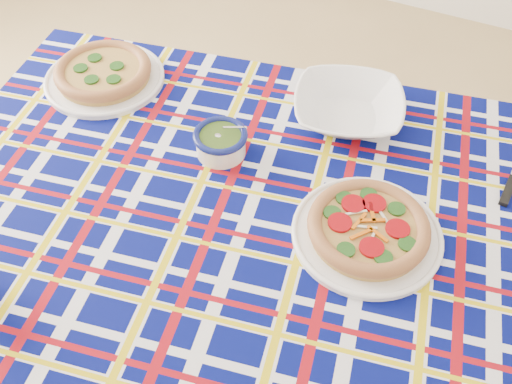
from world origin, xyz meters
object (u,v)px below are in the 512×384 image
at_px(serving_bowl, 348,108).
at_px(dining_table, 278,234).
at_px(main_focaccia_plate, 368,227).
at_px(pesto_bowl, 221,141).

bearing_deg(serving_bowl, dining_table, -94.16).
distance_m(dining_table, main_focaccia_plate, 0.22).
distance_m(main_focaccia_plate, pesto_bowl, 0.39).
xyz_separation_m(main_focaccia_plate, pesto_bowl, (-0.38, 0.08, 0.01)).
bearing_deg(serving_bowl, pesto_bowl, -132.56).
bearing_deg(dining_table, main_focaccia_plate, -4.81).
distance_m(dining_table, serving_bowl, 0.36).
height_order(main_focaccia_plate, serving_bowl, serving_bowl).
bearing_deg(main_focaccia_plate, dining_table, -173.87).
distance_m(dining_table, pesto_bowl, 0.25).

